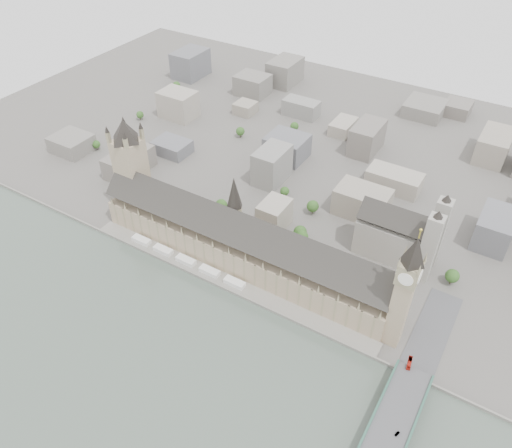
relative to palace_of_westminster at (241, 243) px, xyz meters
The scene contains 14 objects.
ground 30.06m from the palace_of_westminster, 90.00° to the right, with size 900.00×900.00×0.00m, color #595651.
river_thames 186.09m from the palace_of_westminster, 90.00° to the right, with size 600.00×600.00×0.00m, color #4F5D51.
embankment_wall 40.67m from the palace_of_westminster, 90.00° to the right, with size 600.00×1.50×3.00m, color gray.
river_terrace 34.80m from the palace_of_westminster, 90.00° to the right, with size 270.00×15.00×2.00m, color gray.
terrace_tents 51.60m from the palace_of_westminster, 146.28° to the right, with size 118.00×7.00×4.00m.
palace_of_westminster is the anchor object (origin of this frame).
elizabeth_tower 142.94m from the palace_of_westminster, ahead, with size 17.00×17.00×107.50m.
victoria_tower 126.41m from the palace_of_westminster, behind, with size 30.00×30.00×100.00m.
central_tower 37.14m from the palace_of_westminster, 147.79° to the left, with size 13.00×13.00×48.00m.
westminster_abbey 134.09m from the palace_of_westminster, 34.17° to the left, with size 68.00×36.00×64.00m.
city_skyline_inland 225.33m from the palace_of_westminster, 90.00° to the left, with size 720.00×360.00×38.00m, color gray, non-canonical shape.
park_trees 44.22m from the palace_of_westminster, 103.94° to the left, with size 110.00×30.00×15.00m, color #284D1B, non-canonical shape.
red_bus_north 160.91m from the palace_of_westminster, 11.96° to the right, with size 2.58×11.01×3.07m, color red.
car_silver 187.76m from the palace_of_westminster, 27.19° to the right, with size 1.34×3.84×1.27m, color gray.
Camera 1 is at (172.07, -238.75, 301.39)m, focal length 35.00 mm.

